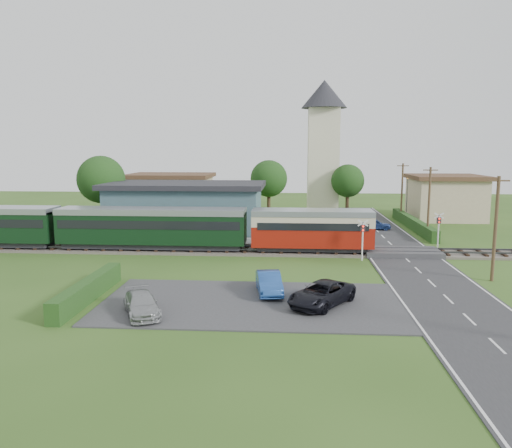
# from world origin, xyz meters

# --- Properties ---
(ground) EXTENTS (120.00, 120.00, 0.00)m
(ground) POSITION_xyz_m (0.00, 0.00, 0.00)
(ground) COLOR #2D4C19
(railway_track) EXTENTS (76.00, 3.20, 0.49)m
(railway_track) POSITION_xyz_m (0.00, 2.00, 0.11)
(railway_track) COLOR #4C443D
(railway_track) RESTS_ON ground
(road) EXTENTS (6.00, 70.00, 0.05)m
(road) POSITION_xyz_m (10.00, 0.00, 0.03)
(road) COLOR #28282B
(road) RESTS_ON ground
(car_park) EXTENTS (17.00, 9.00, 0.08)m
(car_park) POSITION_xyz_m (-1.50, -12.00, 0.04)
(car_park) COLOR #333335
(car_park) RESTS_ON ground
(crossing_deck) EXTENTS (6.20, 3.40, 0.45)m
(crossing_deck) POSITION_xyz_m (10.00, 2.00, 0.23)
(crossing_deck) COLOR #333335
(crossing_deck) RESTS_ON ground
(platform) EXTENTS (30.00, 3.00, 0.45)m
(platform) POSITION_xyz_m (-10.00, 5.20, 0.23)
(platform) COLOR gray
(platform) RESTS_ON ground
(equipment_hut) EXTENTS (2.30, 2.30, 2.55)m
(equipment_hut) POSITION_xyz_m (-18.00, 5.20, 1.75)
(equipment_hut) COLOR beige
(equipment_hut) RESTS_ON platform
(station_building) EXTENTS (16.00, 9.00, 5.30)m
(station_building) POSITION_xyz_m (-10.00, 10.99, 2.69)
(station_building) COLOR #405A60
(station_building) RESTS_ON ground
(train) EXTENTS (43.20, 2.90, 3.40)m
(train) POSITION_xyz_m (-14.23, 2.00, 2.18)
(train) COLOR #232328
(train) RESTS_ON ground
(church_tower) EXTENTS (6.00, 6.00, 17.60)m
(church_tower) POSITION_xyz_m (5.00, 28.00, 10.23)
(church_tower) COLOR beige
(church_tower) RESTS_ON ground
(house_west) EXTENTS (10.80, 8.80, 5.50)m
(house_west) POSITION_xyz_m (-15.00, 25.00, 2.79)
(house_west) COLOR tan
(house_west) RESTS_ON ground
(house_east) EXTENTS (8.80, 8.80, 5.50)m
(house_east) POSITION_xyz_m (20.00, 24.00, 2.80)
(house_east) COLOR tan
(house_east) RESTS_ON ground
(hedge_carpark) EXTENTS (0.80, 9.00, 1.20)m
(hedge_carpark) POSITION_xyz_m (-11.00, -12.00, 0.60)
(hedge_carpark) COLOR #193814
(hedge_carpark) RESTS_ON ground
(hedge_roadside) EXTENTS (0.80, 18.00, 1.20)m
(hedge_roadside) POSITION_xyz_m (14.20, 16.00, 0.60)
(hedge_roadside) COLOR #193814
(hedge_roadside) RESTS_ON ground
(hedge_station) EXTENTS (22.00, 0.80, 1.30)m
(hedge_station) POSITION_xyz_m (-10.00, 15.50, 0.65)
(hedge_station) COLOR #193814
(hedge_station) RESTS_ON ground
(tree_a) EXTENTS (5.20, 5.20, 8.00)m
(tree_a) POSITION_xyz_m (-20.00, 14.00, 5.38)
(tree_a) COLOR #332316
(tree_a) RESTS_ON ground
(tree_b) EXTENTS (4.60, 4.60, 7.34)m
(tree_b) POSITION_xyz_m (-2.00, 23.00, 5.02)
(tree_b) COLOR #332316
(tree_b) RESTS_ON ground
(tree_c) EXTENTS (4.20, 4.20, 6.78)m
(tree_c) POSITION_xyz_m (8.00, 25.00, 4.65)
(tree_c) COLOR #332316
(tree_c) RESTS_ON ground
(utility_pole_b) EXTENTS (1.40, 0.22, 7.00)m
(utility_pole_b) POSITION_xyz_m (14.20, -6.00, 3.63)
(utility_pole_b) COLOR #473321
(utility_pole_b) RESTS_ON ground
(utility_pole_c) EXTENTS (1.40, 0.22, 7.00)m
(utility_pole_c) POSITION_xyz_m (14.20, 10.00, 3.63)
(utility_pole_c) COLOR #473321
(utility_pole_c) RESTS_ON ground
(utility_pole_d) EXTENTS (1.40, 0.22, 7.00)m
(utility_pole_d) POSITION_xyz_m (14.20, 22.00, 3.63)
(utility_pole_d) COLOR #473321
(utility_pole_d) RESTS_ON ground
(crossing_signal_near) EXTENTS (0.84, 0.28, 3.28)m
(crossing_signal_near) POSITION_xyz_m (6.40, -0.41, 2.14)
(crossing_signal_near) COLOR silver
(crossing_signal_near) RESTS_ON ground
(crossing_signal_far) EXTENTS (0.84, 0.28, 3.28)m
(crossing_signal_far) POSITION_xyz_m (13.60, 4.39, 2.14)
(crossing_signal_far) COLOR silver
(crossing_signal_far) RESTS_ON ground
(streetlamp_west) EXTENTS (0.30, 0.30, 5.15)m
(streetlamp_west) POSITION_xyz_m (-22.00, 20.00, 3.04)
(streetlamp_west) COLOR #3F3F47
(streetlamp_west) RESTS_ON ground
(streetlamp_east) EXTENTS (0.30, 0.30, 5.15)m
(streetlamp_east) POSITION_xyz_m (16.00, 27.00, 3.04)
(streetlamp_east) COLOR #3F3F47
(streetlamp_east) RESTS_ON ground
(car_on_road) EXTENTS (3.58, 1.59, 1.20)m
(car_on_road) POSITION_xyz_m (9.84, 14.78, 0.65)
(car_on_road) COLOR navy
(car_on_road) RESTS_ON road
(car_park_blue) EXTENTS (1.93, 4.09, 1.29)m
(car_park_blue) POSITION_xyz_m (-0.52, -10.10, 0.73)
(car_park_blue) COLOR #204890
(car_park_blue) RESTS_ON car_park
(car_park_silver) EXTENTS (3.10, 4.25, 1.14)m
(car_park_silver) POSITION_xyz_m (-7.07, -14.50, 0.65)
(car_park_silver) COLOR #929496
(car_park_silver) RESTS_ON car_park
(car_park_dark) EXTENTS (4.41, 5.07, 1.30)m
(car_park_dark) POSITION_xyz_m (2.52, -12.23, 0.73)
(car_park_dark) COLOR black
(car_park_dark) RESTS_ON car_park
(pedestrian_near) EXTENTS (0.71, 0.58, 1.69)m
(pedestrian_near) POSITION_xyz_m (-4.30, 4.56, 1.29)
(pedestrian_near) COLOR gray
(pedestrian_near) RESTS_ON platform
(pedestrian_far) EXTENTS (0.91, 1.00, 1.68)m
(pedestrian_far) POSITION_xyz_m (-14.02, 4.66, 1.29)
(pedestrian_far) COLOR gray
(pedestrian_far) RESTS_ON platform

